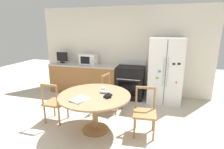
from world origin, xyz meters
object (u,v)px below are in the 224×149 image
Objects in this scene: oven_range at (130,82)px; dining_chair_left at (55,103)px; dining_chair_far at (112,93)px; candle_glass at (103,89)px; countertop_tv at (62,57)px; dining_chair_right at (145,113)px; microwave at (89,59)px; wallet at (108,96)px; refrigerator at (165,71)px.

oven_range is 2.26m from dining_chair_left.
oven_range is at bearing 55.24° from dining_chair_left.
candle_glass is at bearing 14.22° from dining_chair_far.
countertop_tv reaches higher than dining_chair_right.
microwave reaches higher than wallet.
microwave is 1.39× the size of countertop_tv.
microwave is at bearing 176.60° from oven_range.
refrigerator is 3.20m from countertop_tv.
dining_chair_right is at bearing -101.47° from refrigerator.
dining_chair_left is (0.03, -1.94, -0.62)m from microwave.
candle_glass is (1.07, -1.77, -0.26)m from microwave.
dining_chair_far is at bearing -47.52° from dining_chair_right.
dining_chair_far is at bearing 102.33° from wallet.
refrigerator is 1.94× the size of dining_chair_far.
dining_chair_far is 10.72× the size of candle_glass.
microwave is 0.56× the size of dining_chair_right.
dining_chair_far is (1.96, -1.06, -0.65)m from countertop_tv.
microwave is at bearing 121.19° from wallet.
countertop_tv is 2.32m from dining_chair_far.
wallet is at bearing 13.61° from dining_chair_right.
refrigerator is 20.80× the size of candle_glass.
oven_range is 1.88m from dining_chair_right.
dining_chair_right is (-0.35, -1.74, -0.44)m from refrigerator.
microwave is 2.95× the size of wallet.
wallet is (2.19, -2.08, -0.30)m from countertop_tv.
refrigerator is 2.28m from microwave.
countertop_tv is 0.40× the size of dining_chair_far.
dining_chair_far is 0.79m from candle_glass.
microwave is 0.56× the size of dining_chair_far.
refrigerator reaches higher than wallet.
refrigerator is 1.94× the size of dining_chair_left.
countertop_tv reaches higher than dining_chair_far.
refrigerator is at bearing 138.92° from dining_chair_far.
microwave is 0.56× the size of dining_chair_left.
dining_chair_far is 1.00× the size of dining_chair_left.
refrigerator is at bearing -2.59° from oven_range.
oven_range is at bearing -76.63° from dining_chair_right.
dining_chair_far and dining_chair_left have the same top height.
wallet is at bearing -91.68° from oven_range.
oven_range is 2.33m from countertop_tv.
countertop_tv is at bearing 178.13° from oven_range.
dining_chair_right is 1.89m from dining_chair_left.
dining_chair_right is (0.60, -1.79, -0.03)m from oven_range.
oven_range reaches higher than dining_chair_far.
dining_chair_far and dining_chair_right have the same top height.
countertop_tv reaches higher than microwave.
microwave is (-2.27, 0.12, 0.18)m from refrigerator.
candle_glass is at bearing 121.01° from wallet.
dining_chair_far reaches higher than wallet.
candle_glass is 0.49× the size of wallet.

